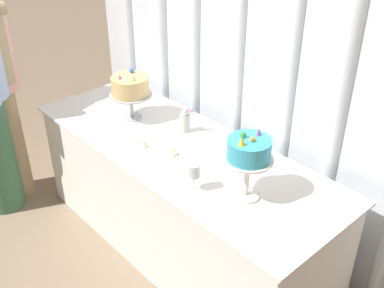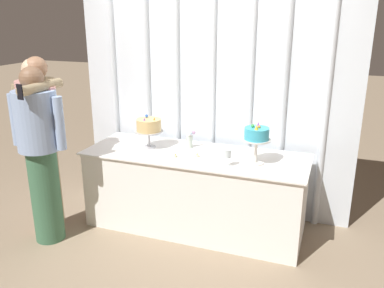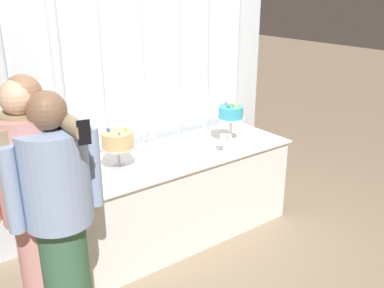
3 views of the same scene
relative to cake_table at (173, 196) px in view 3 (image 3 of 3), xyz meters
The scene contains 12 objects.
ground_plane 0.40m from the cake_table, 90.00° to the right, with size 24.00×24.00×0.00m, color gray.
draped_curtain 1.18m from the cake_table, 89.82° to the left, with size 2.91×0.14×2.84m.
cake_table is the anchor object (origin of this frame).
cake_display_nearleft 0.78m from the cake_table, behind, with size 0.28×0.28×0.32m.
cake_display_nearright 0.88m from the cake_table, ahead, with size 0.25×0.25×0.38m.
wine_glass 0.67m from the cake_table, 30.68° to the right, with size 0.07×0.07×0.16m.
flower_vase 0.51m from the cake_table, 125.46° to the left, with size 0.09×0.07×0.18m.
tealight_far_left 0.45m from the cake_table, 132.68° to the right, with size 0.04×0.04×0.03m.
tealight_near_left 0.41m from the cake_table, 59.07° to the right, with size 0.05×0.05×0.04m.
guest_man_pink_jacket 1.52m from the cake_table, 157.19° to the right, with size 0.49×0.40×1.68m.
guest_girl_blue_dress 1.51m from the cake_table, 156.80° to the right, with size 0.39×0.59×1.70m.
guest_man_dark_suit 1.48m from the cake_table, 150.66° to the right, with size 0.54×0.39×1.63m.
Camera 3 is at (-1.90, -2.70, 2.13)m, focal length 40.60 mm.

